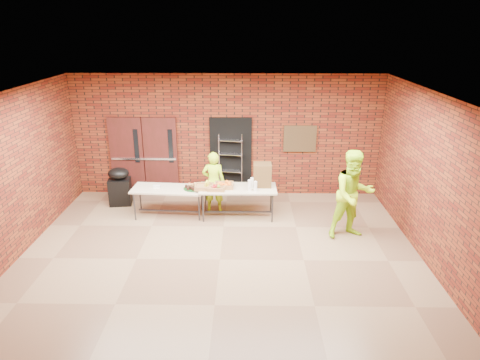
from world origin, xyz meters
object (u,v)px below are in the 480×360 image
(table_right, at_px, (238,190))
(volunteer_woman, at_px, (214,182))
(table_left, at_px, (168,191))
(volunteer_man, at_px, (353,195))
(wire_rack, at_px, (230,166))
(coffee_dispenser, at_px, (262,175))
(covered_grill, at_px, (120,186))

(table_right, distance_m, volunteer_woman, 0.70)
(table_left, xyz_separation_m, volunteer_man, (4.12, -1.00, 0.33))
(wire_rack, height_order, coffee_dispenser, wire_rack)
(wire_rack, xyz_separation_m, table_left, (-1.44, -1.27, -0.20))
(covered_grill, height_order, volunteer_woman, volunteer_woman)
(table_left, distance_m, covered_grill, 1.52)
(wire_rack, distance_m, volunteer_man, 3.52)
(table_right, distance_m, volunteer_man, 2.65)
(coffee_dispenser, bearing_deg, volunteer_woman, 169.63)
(wire_rack, relative_size, volunteer_woman, 1.11)
(covered_grill, bearing_deg, table_right, -20.73)
(volunteer_woman, bearing_deg, table_left, 16.21)
(covered_grill, xyz_separation_m, volunteer_man, (5.47, -1.67, 0.48))
(wire_rack, bearing_deg, coffee_dispenser, -47.24)
(table_right, relative_size, volunteer_man, 0.93)
(wire_rack, height_order, covered_grill, wire_rack)
(table_left, bearing_deg, table_right, 2.51)
(table_left, bearing_deg, volunteer_woman, 20.11)
(covered_grill, bearing_deg, volunteer_woman, -15.95)
(covered_grill, relative_size, volunteer_man, 0.50)
(volunteer_woman, bearing_deg, covered_grill, -8.26)
(table_left, height_order, coffee_dispenser, coffee_dispenser)
(table_right, bearing_deg, table_left, 177.97)
(table_left, xyz_separation_m, coffee_dispenser, (2.23, 0.09, 0.38))
(wire_rack, height_order, volunteer_man, volunteer_man)
(table_left, bearing_deg, coffee_dispenser, 6.41)
(coffee_dispenser, xyz_separation_m, volunteer_man, (1.88, -1.09, -0.05))
(wire_rack, height_order, volunteer_woman, wire_rack)
(volunteer_man, bearing_deg, wire_rack, 125.62)
(wire_rack, bearing_deg, table_left, -129.62)
(table_left, xyz_separation_m, covered_grill, (-1.36, 0.66, -0.15))
(volunteer_woman, relative_size, volunteer_man, 0.78)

